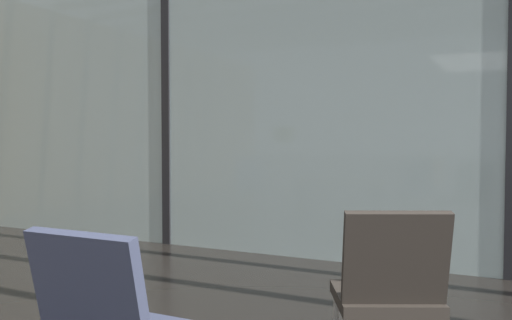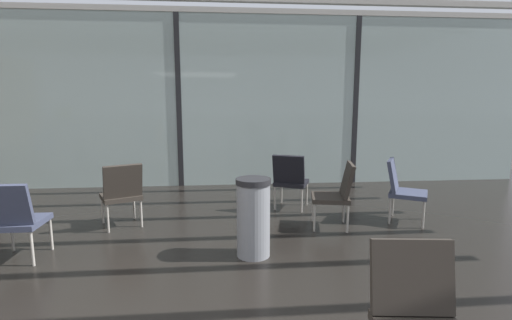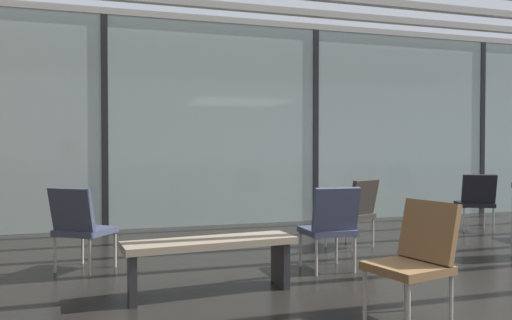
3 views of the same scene
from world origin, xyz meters
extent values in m
cube|color=black|center=(-3.50, 5.20, 1.65)|extent=(0.10, 0.12, 3.30)
ellipsoid|color=silver|center=(-1.13, 11.25, 1.97)|extent=(12.73, 3.94, 3.94)
sphere|color=#9D9DA0|center=(-6.98, 11.25, 1.97)|extent=(2.17, 2.17, 2.17)
sphere|color=black|center=(-4.63, 9.44, 2.27)|extent=(0.28, 0.28, 0.28)
sphere|color=black|center=(-3.73, 9.44, 2.27)|extent=(0.28, 0.28, 0.28)
sphere|color=black|center=(-2.83, 9.44, 2.27)|extent=(0.28, 0.28, 0.28)
sphere|color=black|center=(-1.93, 9.44, 2.27)|extent=(0.28, 0.28, 0.28)
sphere|color=black|center=(-1.03, 9.44, 2.27)|extent=(0.28, 0.28, 0.28)
sphere|color=black|center=(-0.13, 9.44, 2.27)|extent=(0.28, 0.28, 0.28)
cube|color=#28231E|center=(-0.55, 2.85, 0.40)|extent=(0.64, 0.64, 0.06)
cube|color=#28231E|center=(-0.45, 2.66, 0.65)|extent=(0.49, 0.33, 0.44)
cube|color=#33384C|center=(-1.33, 1.64, 0.65)|extent=(0.48, 0.14, 0.44)
camera|label=1|loc=(0.03, 0.21, 1.20)|focal=37.53mm
camera|label=2|loc=(0.83, -2.11, 1.68)|focal=25.89mm
camera|label=3|loc=(-3.57, -2.93, 1.26)|focal=35.63mm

